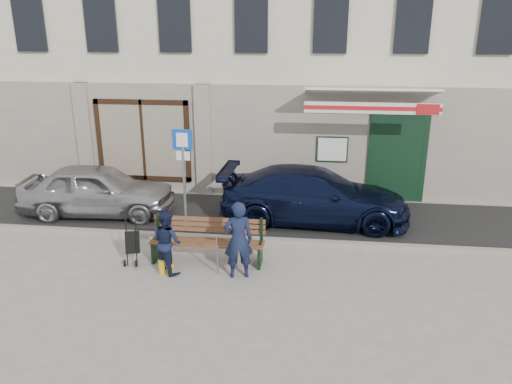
% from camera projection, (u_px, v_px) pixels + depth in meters
% --- Properties ---
extents(ground, '(80.00, 80.00, 0.00)m').
position_uv_depth(ground, '(221.00, 271.00, 10.18)').
color(ground, '#9E9991').
rests_on(ground, ground).
extents(asphalt_lane, '(60.00, 3.20, 0.01)m').
position_uv_depth(asphalt_lane, '(243.00, 216.00, 13.10)').
color(asphalt_lane, '#282828').
rests_on(asphalt_lane, ground).
extents(curb, '(60.00, 0.18, 0.12)m').
position_uv_depth(curb, '(233.00, 239.00, 11.57)').
color(curb, '#9E9384').
rests_on(curb, ground).
extents(building, '(20.00, 8.27, 10.00)m').
position_uv_depth(building, '(265.00, 18.00, 16.55)').
color(building, beige).
rests_on(building, ground).
extents(car_silver, '(4.06, 1.85, 1.35)m').
position_uv_depth(car_silver, '(98.00, 190.00, 13.06)').
color(car_silver, '#B2B2B7').
rests_on(car_silver, ground).
extents(car_navy, '(4.80, 2.08, 1.38)m').
position_uv_depth(car_navy, '(314.00, 195.00, 12.58)').
color(car_navy, black).
rests_on(car_navy, ground).
extents(parking_sign, '(0.47, 0.08, 2.54)m').
position_uv_depth(parking_sign, '(184.00, 166.00, 11.50)').
color(parking_sign, gray).
rests_on(parking_sign, ground).
extents(bench, '(2.40, 1.17, 0.98)m').
position_uv_depth(bench, '(205.00, 242.00, 10.47)').
color(bench, brown).
rests_on(bench, ground).
extents(man, '(0.65, 0.50, 1.58)m').
position_uv_depth(man, '(238.00, 240.00, 9.74)').
color(man, '#141C37').
rests_on(man, ground).
extents(woman, '(0.81, 0.78, 1.32)m').
position_uv_depth(woman, '(167.00, 242.00, 9.98)').
color(woman, '#131A35').
rests_on(woman, ground).
extents(stroller, '(0.34, 0.45, 1.00)m').
position_uv_depth(stroller, '(132.00, 243.00, 10.43)').
color(stroller, black).
rests_on(stroller, ground).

